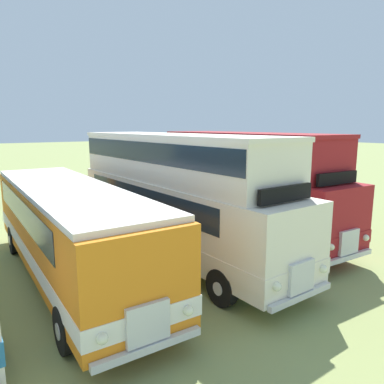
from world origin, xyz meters
The scene contains 3 objects.
bus_fifth_in_row centered at (3.85, -0.07, 1.76)m, with size 2.70×10.99×2.99m.
bus_sixth_in_row centered at (7.70, -0.13, 2.47)m, with size 2.97×11.17×4.49m.
bus_seventh_in_row centered at (11.56, 0.41, 2.47)m, with size 2.86×10.29×4.49m.
Camera 1 is at (0.95, -11.27, 4.79)m, focal length 34.11 mm.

